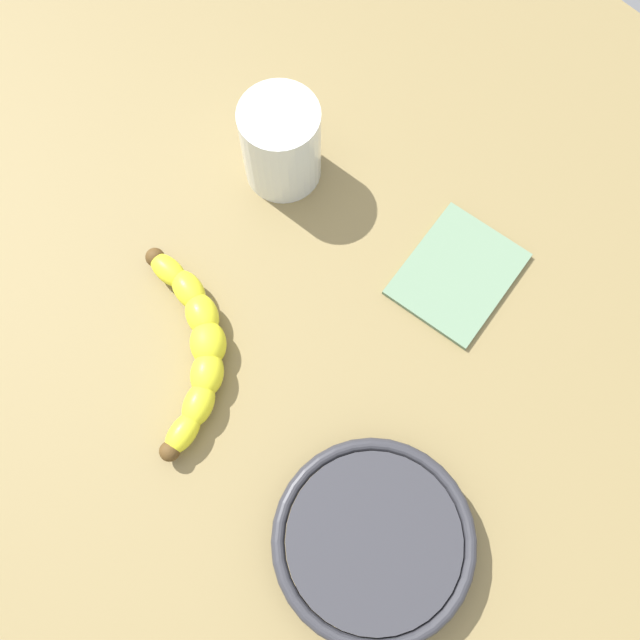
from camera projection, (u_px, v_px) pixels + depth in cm
name	position (u px, v px, depth cm)	size (l,w,h in cm)	color
wooden_tabletop	(249.00, 355.00, 71.62)	(120.00, 120.00, 3.00)	olive
banana	(195.00, 345.00, 68.55)	(14.63, 17.60, 3.49)	yellow
smoothie_glass	(281.00, 144.00, 71.85)	(8.04, 8.04, 10.11)	silver
ceramic_bowl	(373.00, 541.00, 62.38)	(17.73, 17.73, 3.70)	#2D2D33
folded_napkin	(458.00, 274.00, 72.44)	(12.44, 9.93, 0.60)	slate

